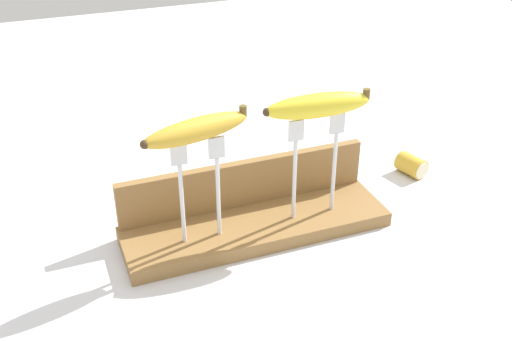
{
  "coord_description": "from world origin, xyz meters",
  "views": [
    {
      "loc": [
        -0.32,
        -0.83,
        0.64
      ],
      "look_at": [
        0.0,
        0.0,
        0.13
      ],
      "focal_mm": 43.61,
      "sensor_mm": 36.0,
      "label": 1
    }
  ],
  "objects_px": {
    "fork_stand_right": "(315,158)",
    "banana_raised_left": "(197,130)",
    "banana_chunk_near": "(412,165)",
    "fork_stand_left": "(199,181)",
    "banana_raised_right": "(318,105)"
  },
  "relations": [
    {
      "from": "fork_stand_right",
      "to": "banana_raised_right",
      "type": "relative_size",
      "value": 1.01
    },
    {
      "from": "fork_stand_left",
      "to": "banana_raised_left",
      "type": "height_order",
      "value": "banana_raised_left"
    },
    {
      "from": "banana_raised_left",
      "to": "fork_stand_right",
      "type": "bearing_deg",
      "value": 0.0
    },
    {
      "from": "fork_stand_left",
      "to": "banana_raised_right",
      "type": "relative_size",
      "value": 0.98
    },
    {
      "from": "fork_stand_right",
      "to": "banana_chunk_near",
      "type": "relative_size",
      "value": 2.82
    },
    {
      "from": "fork_stand_right",
      "to": "banana_raised_left",
      "type": "distance_m",
      "value": 0.22
    },
    {
      "from": "fork_stand_left",
      "to": "banana_raised_left",
      "type": "relative_size",
      "value": 0.98
    },
    {
      "from": "banana_chunk_near",
      "to": "banana_raised_right",
      "type": "bearing_deg",
      "value": -161.19
    },
    {
      "from": "fork_stand_right",
      "to": "banana_chunk_near",
      "type": "bearing_deg",
      "value": 18.82
    },
    {
      "from": "banana_raised_right",
      "to": "banana_chunk_near",
      "type": "distance_m",
      "value": 0.35
    },
    {
      "from": "banana_chunk_near",
      "to": "fork_stand_left",
      "type": "bearing_deg",
      "value": -169.05
    },
    {
      "from": "fork_stand_left",
      "to": "fork_stand_right",
      "type": "bearing_deg",
      "value": 0.0
    },
    {
      "from": "fork_stand_left",
      "to": "banana_chunk_near",
      "type": "bearing_deg",
      "value": 10.95
    },
    {
      "from": "fork_stand_right",
      "to": "banana_raised_left",
      "type": "xyz_separation_m",
      "value": [
        -0.2,
        -0.0,
        0.09
      ]
    },
    {
      "from": "fork_stand_left",
      "to": "fork_stand_right",
      "type": "xyz_separation_m",
      "value": [
        0.2,
        0.0,
        0.0
      ]
    }
  ]
}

